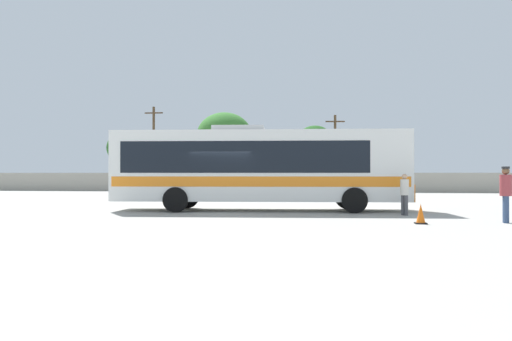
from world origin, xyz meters
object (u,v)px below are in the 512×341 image
Objects in this scene: roadside_tree_midleft at (224,136)px; traffic_cone_on_apron at (421,214)px; attendant_by_bus_door at (405,192)px; passenger_waiting_on_apron at (506,191)px; parked_car_leftmost_red at (173,183)px; utility_pole_far at (154,147)px; utility_pole_near at (335,151)px; parked_car_second_black at (239,183)px; roadside_tree_midright at (315,142)px; roadside_tree_left at (128,148)px; coach_bus_white_orange at (257,166)px.

traffic_cone_on_apron is at bearing -68.36° from roadside_tree_midleft.
passenger_waiting_on_apron is at bearing -43.71° from attendant_by_bus_door.
utility_pole_far is (-3.84, 6.10, 3.44)m from parked_car_leftmost_red.
roadside_tree_midleft reaches higher than utility_pole_near.
passenger_waiting_on_apron is at bearing -61.22° from parked_car_second_black.
utility_pole_near reaches higher than roadside_tree_midright.
utility_pole_near is 1.18× the size of roadside_tree_left.
utility_pole_far is at bearing 146.29° from parked_car_second_black.
parked_car_leftmost_red is at bearing 177.76° from parked_car_second_black.
roadside_tree_midleft is at bearing 111.64° from traffic_cone_on_apron.
roadside_tree_midright is at bearing 102.20° from passenger_waiting_on_apron.
passenger_waiting_on_apron is 2.85× the size of traffic_cone_on_apron.
utility_pole_far reaches higher than utility_pole_near.
coach_bus_white_orange is at bearing 153.58° from passenger_waiting_on_apron.
roadside_tree_left is at bearing 128.41° from attendant_by_bus_door.
parked_car_second_black is 0.57× the size of utility_pole_far.
parked_car_leftmost_red is at bearing 127.01° from attendant_by_bus_door.
coach_bus_white_orange reaches higher than attendant_by_bus_door.
coach_bus_white_orange reaches higher than parked_car_leftmost_red.
attendant_by_bus_door is 27.51m from utility_pole_near.
passenger_waiting_on_apron is 30.41m from utility_pole_near.
utility_pole_near is 0.88× the size of utility_pole_far.
utility_pole_near is at bearing 81.11° from coach_bus_white_orange.
parked_car_leftmost_red is 11.62m from roadside_tree_left.
traffic_cone_on_apron is (-2.79, -0.67, -0.73)m from passenger_waiting_on_apron.
roadside_tree_midleft is at bearing 71.75° from parked_car_leftmost_red.
roadside_tree_left reaches higher than traffic_cone_on_apron.
roadside_tree_left is at bearing 121.95° from coach_bus_white_orange.
utility_pole_far is at bearing 122.79° from traffic_cone_on_apron.
parked_car_second_black is 11.89m from utility_pole_far.
parked_car_second_black is at bearing 118.78° from passenger_waiting_on_apron.
parked_car_leftmost_red is 0.76× the size of roadside_tree_midright.
parked_car_leftmost_red is 5.64m from parked_car_second_black.
utility_pole_near is 0.92× the size of roadside_tree_midleft.
utility_pole_near is at bearing -7.92° from roadside_tree_midleft.
passenger_waiting_on_apron is 36.82m from utility_pole_far.
utility_pole_near is at bearing -4.23° from roadside_tree_left.
attendant_by_bus_door is at bearing -64.13° from parked_car_second_black.
parked_car_second_black is 0.65× the size of utility_pole_near.
traffic_cone_on_apron is (9.83, -23.64, -0.51)m from parked_car_second_black.
parked_car_second_black is 10.95m from utility_pole_near.
roadside_tree_midright reaches higher than traffic_cone_on_apron.
utility_pole_near is (4.01, 25.61, 1.78)m from coach_bus_white_orange.
passenger_waiting_on_apron is 2.96m from traffic_cone_on_apron.
coach_bus_white_orange is 32.09m from roadside_tree_left.
utility_pole_far is (-17.41, -0.64, 0.51)m from utility_pole_near.
roadside_tree_midleft is (-2.91, 8.47, 4.53)m from parked_car_second_black.
roadside_tree_midright is at bearing -3.30° from roadside_tree_left.
roadside_tree_left is (-20.95, 1.55, 0.51)m from utility_pole_near.
utility_pole_far reaches higher than roadside_tree_left.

